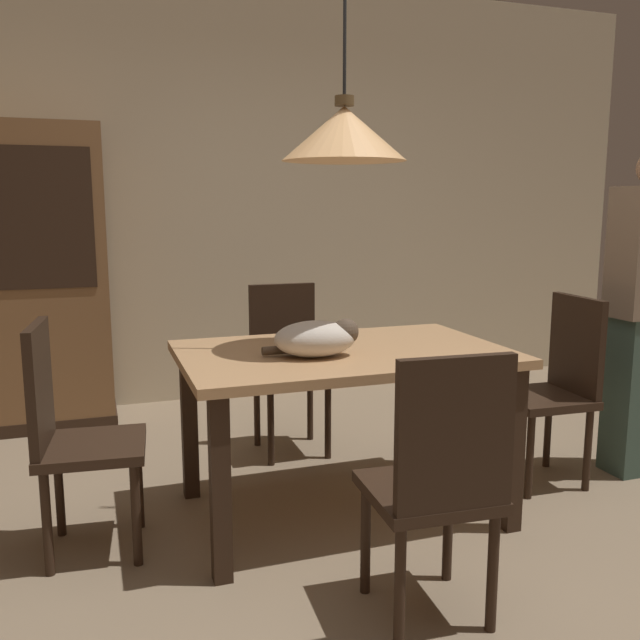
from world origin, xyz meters
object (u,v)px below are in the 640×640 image
Objects in this scene: chair_left_side at (70,429)px; chair_right_side at (556,381)px; cat_sleeping at (318,338)px; dining_table at (343,372)px; hutch_bookcase at (13,285)px; chair_near_front at (439,478)px; chair_far_back at (287,360)px; pendant_lamp at (344,133)px.

chair_right_side is at bearing -0.28° from chair_left_side.
cat_sleeping is (0.98, -0.10, 0.32)m from chair_left_side.
hutch_bookcase is at bearing 129.85° from dining_table.
chair_near_front reaches higher than cat_sleeping.
hutch_bookcase is at bearing 149.05° from chair_far_back.
chair_left_side is 1.43m from chair_near_front.
pendant_lamp reaches higher than chair_near_front.
pendant_lamp is at bearing -90.04° from chair_far_back.
chair_near_front and chair_far_back have the same top height.
chair_left_side is 1.00× the size of chair_far_back.
chair_near_front is at bearing -90.30° from dining_table.
hutch_bookcase is (-1.47, 1.76, -0.77)m from pendant_lamp.
chair_right_side is at bearing -0.18° from dining_table.
dining_table is at bearing -0.39° from chair_left_side.
chair_left_side is at bearing -78.99° from hutch_bookcase.
chair_left_side is at bearing 179.61° from pendant_lamp.
chair_near_front is at bearing -38.26° from chair_left_side.
cat_sleeping is 0.30× the size of pendant_lamp.
pendant_lamp is (0.15, 0.09, 0.84)m from cat_sleeping.
hutch_bookcase is at bearing 125.48° from cat_sleeping.
pendant_lamp reaches higher than dining_table.
chair_right_side is (1.13, -0.00, -0.14)m from dining_table.
chair_left_side and chair_near_front have the same top height.
pendant_lamp is 0.70× the size of hutch_bookcase.
pendant_lamp is (-0.00, 0.00, 1.01)m from dining_table.
dining_table is 1.51× the size of chair_left_side.
chair_right_side is 0.50× the size of hutch_bookcase.
chair_left_side is 1.00× the size of chair_right_side.
chair_left_side is 1.82m from hutch_bookcase.
chair_far_back is (1.13, 0.87, 0.00)m from chair_left_side.
chair_near_front is 3.04m from hutch_bookcase.
dining_table is at bearing -86.42° from pendant_lamp.
dining_table is 0.25m from cat_sleeping.
hutch_bookcase is (-1.47, 1.76, 0.24)m from dining_table.
hutch_bookcase is (-1.46, 2.64, 0.38)m from chair_near_front.
chair_far_back is 1.45m from pendant_lamp.
chair_near_front is at bearing -90.17° from chair_far_back.
dining_table is at bearing -50.15° from hutch_bookcase.
chair_near_front is 1.00× the size of chair_far_back.
dining_table is 0.89m from chair_near_front.
chair_right_side is at bearing -34.17° from hutch_bookcase.
cat_sleeping is 0.85m from pendant_lamp.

